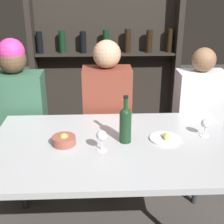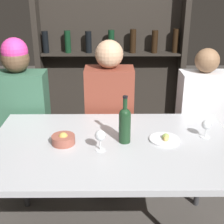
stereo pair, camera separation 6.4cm
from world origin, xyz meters
The scene contains 10 objects.
dining_table centered at (0.00, 0.00, 0.72)m, with size 1.49×0.92×0.78m.
wine_rack_wall centered at (0.00, 1.82, 1.22)m, with size 1.65×0.21×2.41m.
wine_bottle centered at (0.08, 0.03, 0.90)m, with size 0.07×0.07×0.30m.
wine_glass_0 centered at (-0.07, -0.08, 0.87)m, with size 0.06×0.06×0.13m.
wine_glass_1 centered at (0.58, 0.08, 0.86)m, with size 0.06×0.06×0.12m.
food_plate_0 centered at (0.32, 0.04, 0.79)m, with size 0.19×0.19×0.04m.
snack_bowl centered at (-0.29, 0.01, 0.81)m, with size 0.14×0.14×0.07m.
seated_person_left centered at (-0.71, 0.63, 0.64)m, with size 0.42×0.22×1.31m.
seated_person_center centered at (-0.02, 0.63, 0.62)m, with size 0.37×0.22×1.29m.
seated_person_right centered at (0.71, 0.63, 0.58)m, with size 0.37×0.22×1.23m.
Camera 1 is at (-0.08, -1.66, 1.68)m, focal length 50.00 mm.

